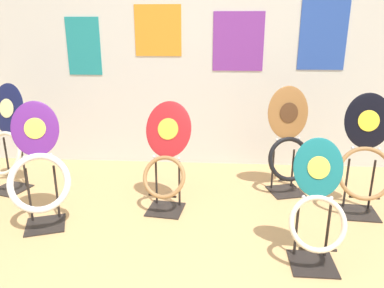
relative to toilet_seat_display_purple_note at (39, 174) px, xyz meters
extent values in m
cube|color=silver|center=(1.30, 1.43, 0.89)|extent=(8.00, 0.06, 2.60)
cube|color=purple|center=(1.47, 1.40, 0.87)|extent=(0.50, 0.01, 0.57)
cube|color=teal|center=(-0.09, 1.40, 0.82)|extent=(0.34, 0.01, 0.57)
cube|color=orange|center=(0.68, 1.40, 0.97)|extent=(0.46, 0.01, 0.49)
cube|color=#284CAD|center=(2.29, 1.40, 0.94)|extent=(0.45, 0.01, 0.67)
cube|color=black|center=(0.01, -0.02, -0.41)|extent=(0.36, 0.36, 0.01)
cylinder|color=black|center=(-0.12, 0.04, -0.19)|extent=(0.02, 0.02, 0.43)
cylinder|color=black|center=(0.07, 0.10, -0.19)|extent=(0.02, 0.02, 0.43)
cylinder|color=black|center=(0.03, -0.09, -0.23)|extent=(0.22, 0.09, 0.02)
torus|color=silver|center=(0.01, -0.03, -0.05)|extent=(0.50, 0.38, 0.41)
ellipsoid|color=#60237F|center=(-0.04, 0.11, 0.31)|extent=(0.36, 0.25, 0.39)
ellipsoid|color=#E5CC4C|center=(-0.04, 0.10, 0.31)|extent=(0.16, 0.10, 0.15)
sphere|color=silver|center=(-0.10, 0.02, 0.12)|extent=(0.02, 0.02, 0.02)
sphere|color=silver|center=(0.07, 0.08, 0.12)|extent=(0.02, 0.02, 0.02)
cube|color=black|center=(1.90, -0.37, -0.41)|extent=(0.28, 0.28, 0.01)
cylinder|color=black|center=(1.80, -0.27, -0.22)|extent=(0.02, 0.02, 0.37)
cylinder|color=black|center=(2.00, -0.28, -0.22)|extent=(0.02, 0.02, 0.37)
cylinder|color=black|center=(1.90, -0.44, -0.25)|extent=(0.22, 0.02, 0.02)
torus|color=beige|center=(1.90, -0.39, -0.11)|extent=(0.35, 0.19, 0.32)
ellipsoid|color=#197075|center=(1.90, -0.26, 0.20)|extent=(0.30, 0.13, 0.36)
ellipsoid|color=#EADB4C|center=(1.90, -0.27, 0.21)|extent=(0.14, 0.05, 0.13)
sphere|color=silver|center=(1.82, -0.31, 0.03)|extent=(0.02, 0.02, 0.02)
sphere|color=silver|center=(1.98, -0.32, 0.03)|extent=(0.02, 0.02, 0.02)
cube|color=black|center=(1.91, 0.71, -0.41)|extent=(0.35, 0.35, 0.01)
cylinder|color=black|center=(1.79, 0.77, -0.22)|extent=(0.02, 0.02, 0.36)
cylinder|color=black|center=(1.98, 0.82, -0.22)|extent=(0.02, 0.02, 0.36)
cylinder|color=black|center=(1.93, 0.64, -0.26)|extent=(0.22, 0.08, 0.02)
torus|color=black|center=(1.92, 0.69, -0.09)|extent=(0.42, 0.26, 0.38)
ellipsoid|color=#936033|center=(1.89, 0.78, 0.31)|extent=(0.39, 0.19, 0.46)
ellipsoid|color=#4C2D19|center=(1.90, 0.76, 0.31)|extent=(0.17, 0.08, 0.17)
sphere|color=silver|center=(1.80, 0.72, 0.08)|extent=(0.02, 0.02, 0.02)
sphere|color=silver|center=(2.00, 0.77, 0.08)|extent=(0.02, 0.02, 0.02)
cube|color=black|center=(2.43, 0.34, -0.41)|extent=(0.30, 0.30, 0.01)
cylinder|color=black|center=(2.34, 0.44, -0.19)|extent=(0.02, 0.02, 0.42)
cylinder|color=black|center=(2.53, 0.42, -0.19)|extent=(0.02, 0.02, 0.42)
cylinder|color=black|center=(2.42, 0.26, -0.24)|extent=(0.22, 0.04, 0.02)
torus|color=#9E7042|center=(2.43, 0.32, -0.06)|extent=(0.43, 0.22, 0.40)
ellipsoid|color=black|center=(2.44, 0.44, 0.33)|extent=(0.36, 0.14, 0.42)
ellipsoid|color=yellow|center=(2.43, 0.42, 0.33)|extent=(0.16, 0.05, 0.16)
sphere|color=silver|center=(2.34, 0.40, 0.12)|extent=(0.02, 0.02, 0.02)
sphere|color=silver|center=(2.53, 0.38, 0.12)|extent=(0.02, 0.02, 0.02)
cube|color=black|center=(-0.59, 0.59, -0.41)|extent=(0.35, 0.35, 0.01)
cylinder|color=black|center=(-0.66, 0.71, -0.18)|extent=(0.02, 0.02, 0.45)
cylinder|color=black|center=(-0.47, 0.65, -0.18)|extent=(0.02, 0.02, 0.45)
cylinder|color=black|center=(-0.62, 0.52, -0.22)|extent=(0.22, 0.08, 0.02)
torus|color=beige|center=(-0.60, 0.57, -0.05)|extent=(0.43, 0.30, 0.38)
ellipsoid|color=#141942|center=(-0.56, 0.69, 0.33)|extent=(0.38, 0.22, 0.44)
ellipsoid|color=beige|center=(-0.57, 0.67, 0.33)|extent=(0.17, 0.09, 0.17)
sphere|color=silver|center=(-0.48, 0.61, 0.11)|extent=(0.02, 0.02, 0.02)
cube|color=black|center=(0.88, 0.29, -0.41)|extent=(0.31, 0.31, 0.01)
cylinder|color=black|center=(0.79, 0.39, -0.21)|extent=(0.02, 0.02, 0.39)
cylinder|color=black|center=(0.98, 0.37, -0.21)|extent=(0.02, 0.02, 0.39)
cylinder|color=black|center=(0.87, 0.21, -0.25)|extent=(0.22, 0.05, 0.02)
torus|color=#9E7042|center=(0.87, 0.27, -0.11)|extent=(0.37, 0.25, 0.31)
ellipsoid|color=#AD1E23|center=(0.89, 0.43, 0.23)|extent=(0.39, 0.24, 0.43)
ellipsoid|color=yellow|center=(0.89, 0.42, 0.24)|extent=(0.18, 0.09, 0.16)
sphere|color=silver|center=(0.78, 0.36, 0.02)|extent=(0.02, 0.02, 0.02)
sphere|color=silver|center=(0.98, 0.34, 0.02)|extent=(0.02, 0.02, 0.02)
camera|label=1|loc=(1.28, -2.43, 1.03)|focal=35.00mm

